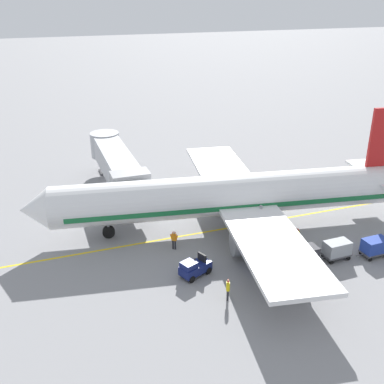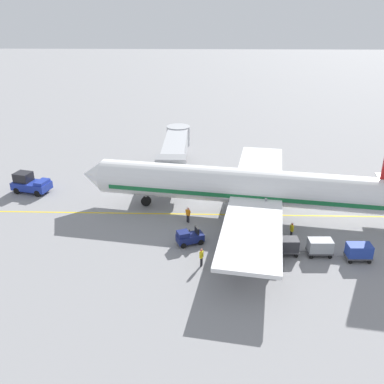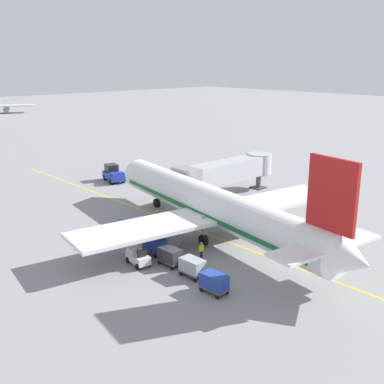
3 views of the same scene
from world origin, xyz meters
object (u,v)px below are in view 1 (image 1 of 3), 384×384
jet_bridge (116,163)px  baggage_tug_lead (195,268)px  baggage_tug_trailing (295,275)px  ground_crew_wing_walker (174,239)px  ground_crew_loader (297,236)px  ground_crew_marshaller (228,288)px  parked_airliner (235,195)px  baggage_cart_front (269,258)px  baggage_cart_third_in_train (337,249)px  baggage_cart_second_in_train (305,254)px  baggage_cart_tail_end (375,246)px

jet_bridge → baggage_tug_lead: 18.12m
jet_bridge → baggage_tug_trailing: jet_bridge is taller
baggage_tug_trailing → ground_crew_wing_walker: (7.82, 6.98, 0.24)m
ground_crew_loader → ground_crew_marshaller: same height
jet_bridge → baggage_tug_trailing: size_ratio=6.22×
ground_crew_loader → ground_crew_wing_walker: bearing=73.2°
ground_crew_loader → baggage_tug_trailing: bearing=147.2°
parked_airliner → baggage_cart_front: bearing=177.8°
parked_airliner → baggage_cart_third_in_train: parked_airliner is taller
ground_crew_wing_walker → baggage_cart_second_in_train: bearing=-122.8°
ground_crew_wing_walker → ground_crew_marshaller: bearing=-169.6°
baggage_cart_second_in_train → ground_crew_loader: 2.98m
baggage_cart_third_in_train → baggage_cart_second_in_train: bearing=87.9°
parked_airliner → ground_crew_wing_walker: bearing=107.3°
baggage_cart_third_in_train → baggage_cart_tail_end: 3.28m
jet_bridge → baggage_cart_second_in_train: jet_bridge is taller
baggage_tug_lead → ground_crew_loader: size_ratio=1.64×
baggage_cart_third_in_train → ground_crew_marshaller: bearing=100.8°
baggage_cart_second_in_train → ground_crew_wing_walker: 10.76m
parked_airliner → baggage_tug_lead: 9.18m
ground_crew_wing_walker → ground_crew_loader: size_ratio=1.00×
ground_crew_loader → jet_bridge: bearing=36.6°
ground_crew_loader → ground_crew_marshaller: (-4.92, 8.60, 0.00)m
baggage_cart_front → ground_crew_wing_walker: size_ratio=1.73×
baggage_cart_tail_end → ground_crew_marshaller: ground_crew_marshaller is taller
jet_bridge → baggage_tug_lead: jet_bridge is taller
parked_airliner → ground_crew_marshaller: bearing=153.3°
parked_airliner → ground_crew_marshaller: parked_airliner is taller
parked_airliner → jet_bridge: (11.42, 8.62, 0.27)m
baggage_cart_second_in_train → parked_airliner: bearing=18.2°
baggage_tug_trailing → ground_crew_marshaller: bearing=91.4°
baggage_cart_tail_end → baggage_tug_lead: bearing=81.1°
jet_bridge → ground_crew_loader: jet_bridge is taller
baggage_cart_third_in_train → baggage_tug_trailing: bearing=110.4°
parked_airliner → baggage_cart_tail_end: (-8.66, -8.77, -2.24)m
parked_airliner → baggage_tug_trailing: (-9.83, -0.52, -2.47)m
baggage_cart_third_in_train → jet_bridge: bearing=36.2°
baggage_tug_trailing → ground_crew_wing_walker: ground_crew_wing_walker is taller
baggage_cart_front → baggage_cart_second_in_train: size_ratio=1.00×
baggage_cart_second_in_train → ground_crew_marshaller: ground_crew_marshaller is taller
baggage_tug_lead → baggage_cart_tail_end: (-2.34, -14.95, 0.24)m
baggage_cart_third_in_train → baggage_cart_tail_end: bearing=-102.4°
baggage_cart_front → baggage_cart_second_in_train: same height
baggage_tug_trailing → baggage_cart_front: bearing=17.6°
parked_airliner → baggage_cart_front: size_ratio=12.77×
jet_bridge → baggage_cart_tail_end: jet_bridge is taller
jet_bridge → baggage_tug_lead: (-17.75, -2.44, -2.75)m
baggage_tug_trailing → baggage_cart_third_in_train: size_ratio=0.90×
baggage_tug_trailing → baggage_cart_tail_end: bearing=-81.9°
baggage_cart_tail_end → parked_airliner: bearing=45.4°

